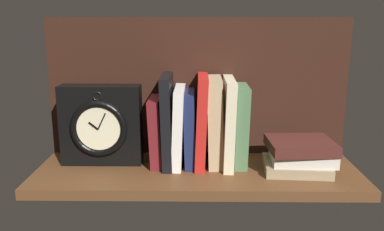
% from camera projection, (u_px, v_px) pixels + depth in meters
% --- Properties ---
extents(ground_plane, '(0.81, 0.27, 0.03)m').
position_uv_depth(ground_plane, '(198.00, 173.00, 1.05)').
color(ground_plane, brown).
extents(back_panel, '(0.81, 0.01, 0.37)m').
position_uv_depth(back_panel, '(198.00, 87.00, 1.13)').
color(back_panel, black).
rests_on(back_panel, ground_plane).
extents(book_maroon_dawkins, '(0.04, 0.12, 0.18)m').
position_uv_depth(book_maroon_dawkins, '(157.00, 131.00, 1.06)').
color(book_maroon_dawkins, maroon).
rests_on(book_maroon_dawkins, ground_plane).
extents(book_black_skeptic, '(0.03, 0.15, 0.23)m').
position_uv_depth(book_black_skeptic, '(168.00, 120.00, 1.06)').
color(book_black_skeptic, black).
rests_on(book_black_skeptic, ground_plane).
extents(book_white_catcher, '(0.03, 0.15, 0.20)m').
position_uv_depth(book_white_catcher, '(179.00, 126.00, 1.06)').
color(book_white_catcher, silver).
rests_on(book_white_catcher, ground_plane).
extents(book_navy_bierce, '(0.03, 0.13, 0.19)m').
position_uv_depth(book_navy_bierce, '(190.00, 128.00, 1.06)').
color(book_navy_bierce, '#192147').
rests_on(book_navy_bierce, ground_plane).
extents(book_red_requiem, '(0.03, 0.15, 0.23)m').
position_uv_depth(book_red_requiem, '(202.00, 121.00, 1.06)').
color(book_red_requiem, red).
rests_on(book_red_requiem, ground_plane).
extents(book_tan_shortstories, '(0.04, 0.13, 0.23)m').
position_uv_depth(book_tan_shortstories, '(215.00, 122.00, 1.06)').
color(book_tan_shortstories, tan).
rests_on(book_tan_shortstories, ground_plane).
extents(book_cream_twain, '(0.03, 0.17, 0.22)m').
position_uv_depth(book_cream_twain, '(229.00, 122.00, 1.06)').
color(book_cream_twain, beige).
rests_on(book_cream_twain, ground_plane).
extents(book_green_romantic, '(0.04, 0.12, 0.21)m').
position_uv_depth(book_green_romantic, '(241.00, 125.00, 1.06)').
color(book_green_romantic, '#476B44').
rests_on(book_green_romantic, ground_plane).
extents(framed_clock, '(0.21, 0.07, 0.21)m').
position_uv_depth(framed_clock, '(102.00, 125.00, 1.06)').
color(framed_clock, black).
rests_on(framed_clock, ground_plane).
extents(book_stack_side, '(0.18, 0.14, 0.08)m').
position_uv_depth(book_stack_side, '(300.00, 155.00, 1.02)').
color(book_stack_side, '#9E8966').
rests_on(book_stack_side, ground_plane).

